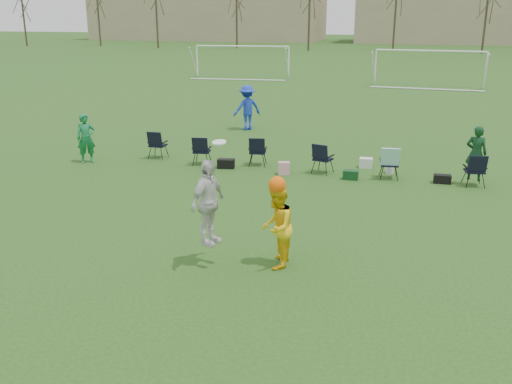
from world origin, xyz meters
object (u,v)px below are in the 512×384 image
(fielder_blue, at_px, (247,108))
(goal_mid, at_px, (430,58))
(goal_left, at_px, (242,52))
(fielder_green_near, at_px, (86,138))
(center_contest, at_px, (246,215))

(fielder_blue, distance_m, goal_mid, 19.71)
(fielder_blue, xyz_separation_m, goal_mid, (7.81, 18.07, 0.96))
(goal_left, height_order, goal_mid, same)
(fielder_blue, distance_m, goal_left, 21.02)
(fielder_green_near, height_order, center_contest, center_contest)
(fielder_green_near, xyz_separation_m, goal_left, (-2.55, 26.97, 1.09))
(center_contest, relative_size, goal_mid, 0.35)
(goal_mid, bearing_deg, center_contest, -93.09)
(goal_left, distance_m, goal_mid, 14.14)
(fielder_green_near, relative_size, center_contest, 0.65)
(goal_mid, bearing_deg, goal_left, 175.87)
(fielder_blue, height_order, center_contest, center_contest)
(fielder_green_near, xyz_separation_m, goal_mid, (11.45, 24.97, 1.09))
(fielder_green_near, xyz_separation_m, center_contest, (7.53, -6.56, 0.25))
(fielder_green_near, bearing_deg, goal_left, 58.23)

